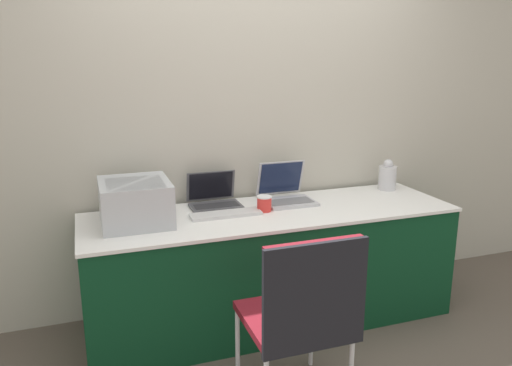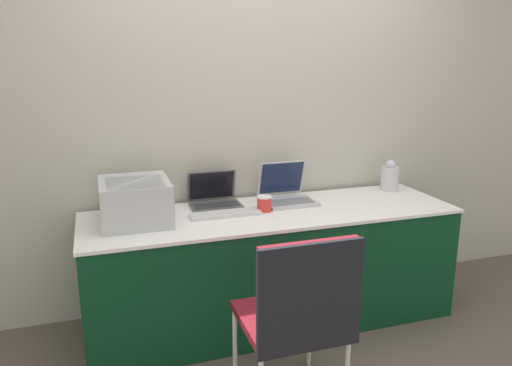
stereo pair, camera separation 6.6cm
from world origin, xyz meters
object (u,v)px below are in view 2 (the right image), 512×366
coffee_cup (264,204)px  metal_pitcher (390,177)px  laptop_left (214,198)px  printer (135,200)px  laptop_right (287,193)px  chair (299,308)px  external_keyboard (225,214)px

coffee_cup → metal_pitcher: 1.04m
metal_pitcher → laptop_left: bearing=179.2°
printer → laptop_right: laptop_right is taller
coffee_cup → metal_pitcher: size_ratio=0.43×
printer → chair: bearing=-55.9°
coffee_cup → laptop_left: bearing=141.6°
printer → coffee_cup: (0.78, -0.03, -0.09)m
printer → coffee_cup: 0.78m
coffee_cup → chair: bearing=-98.9°
laptop_right → coffee_cup: laptop_right is taller
metal_pitcher → chair: metal_pitcher is taller
chair → laptop_left: bearing=96.4°
printer → external_keyboard: printer is taller
laptop_right → external_keyboard: size_ratio=0.76×
laptop_left → metal_pitcher: (1.29, -0.02, 0.05)m
printer → external_keyboard: (0.53, -0.05, -0.12)m
laptop_left → metal_pitcher: size_ratio=1.44×
printer → chair: printer is taller
external_keyboard → coffee_cup: size_ratio=4.52×
chair → laptop_right: bearing=71.6°
printer → external_keyboard: size_ratio=0.99×
laptop_right → chair: 1.15m
coffee_cup → metal_pitcher: metal_pitcher is taller
external_keyboard → coffee_cup: (0.25, 0.01, 0.04)m
laptop_right → external_keyboard: bearing=-160.1°
external_keyboard → chair: bearing=-82.8°
laptop_right → metal_pitcher: laptop_right is taller
metal_pitcher → external_keyboard: bearing=-170.8°
coffee_cup → chair: size_ratio=0.10×
metal_pitcher → coffee_cup: bearing=-169.3°
chair → external_keyboard: bearing=97.2°
external_keyboard → metal_pitcher: metal_pitcher is taller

